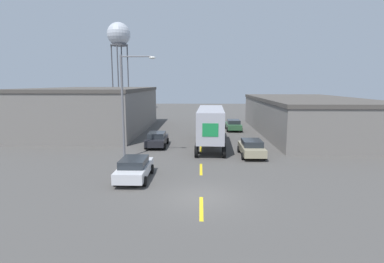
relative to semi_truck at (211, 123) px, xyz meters
name	(u,v)px	position (x,y,z in m)	size (l,w,h in m)	color
ground_plane	(201,197)	(-1.02, -14.56, -2.38)	(160.00, 160.00, 0.00)	#4C4947
road_centerline	(201,169)	(-1.02, -8.85, -2.38)	(0.20, 17.49, 0.01)	yellow
warehouse_left	(95,109)	(-15.57, 9.86, 0.55)	(13.92, 21.36, 5.87)	slate
warehouse_right	(307,116)	(12.80, 8.04, -0.06)	(12.46, 24.99, 4.65)	slate
semi_truck	(211,123)	(0.00, 0.00, 0.00)	(3.20, 12.40, 4.01)	black
parked_car_left_far	(157,139)	(-5.57, -0.64, -1.60)	(2.11, 4.49, 1.50)	black
parked_car_right_far	(233,125)	(3.53, 10.36, -1.60)	(2.11, 4.49, 1.50)	#2D5B38
parked_car_left_near	(134,168)	(-5.57, -11.36, -1.60)	(2.11, 4.49, 1.50)	silver
parked_car_right_mid	(252,148)	(3.53, -4.53, -1.60)	(2.11, 4.49, 1.50)	tan
water_tower	(119,36)	(-20.40, 41.76, 15.17)	(5.44, 5.44, 20.64)	#47474C
street_lamp	(126,99)	(-7.41, -5.49, 2.75)	(3.02, 0.32, 8.85)	slate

